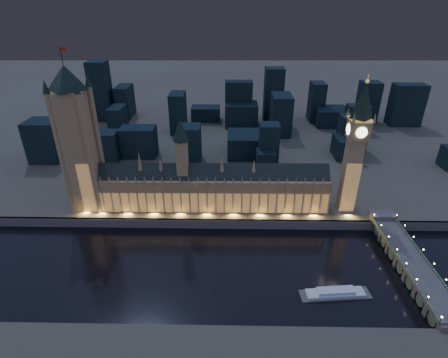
{
  "coord_description": "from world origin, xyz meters",
  "views": [
    {
      "loc": [
        9.5,
        -194.45,
        167.84
      ],
      "look_at": [
        5.0,
        55.0,
        38.0
      ],
      "focal_mm": 28.0,
      "sensor_mm": 36.0,
      "label": 1
    }
  ],
  "objects_px": {
    "palace_of_westminster": "(207,187)",
    "river_boat": "(335,293)",
    "victoria_tower": "(78,135)",
    "elizabeth_tower": "(357,139)",
    "westminster_bridge": "(407,260)"
  },
  "relations": [
    {
      "from": "palace_of_westminster",
      "to": "river_boat",
      "type": "distance_m",
      "value": 129.1
    },
    {
      "from": "palace_of_westminster",
      "to": "victoria_tower",
      "type": "xyz_separation_m",
      "value": [
        -100.23,
        0.19,
        45.98
      ]
    },
    {
      "from": "palace_of_westminster",
      "to": "elizabeth_tower",
      "type": "height_order",
      "value": "elizabeth_tower"
    },
    {
      "from": "elizabeth_tower",
      "to": "river_boat",
      "type": "xyz_separation_m",
      "value": [
        -30.76,
        -92.29,
        -68.65
      ]
    },
    {
      "from": "westminster_bridge",
      "to": "river_boat",
      "type": "xyz_separation_m",
      "value": [
        -56.35,
        -26.92,
        -4.43
      ]
    },
    {
      "from": "victoria_tower",
      "to": "elizabeth_tower",
      "type": "height_order",
      "value": "victoria_tower"
    },
    {
      "from": "victoria_tower",
      "to": "westminster_bridge",
      "type": "xyz_separation_m",
      "value": [
        243.59,
        -65.37,
        -66.36
      ]
    },
    {
      "from": "elizabeth_tower",
      "to": "westminster_bridge",
      "type": "height_order",
      "value": "elizabeth_tower"
    },
    {
      "from": "westminster_bridge",
      "to": "victoria_tower",
      "type": "bearing_deg",
      "value": 164.98
    },
    {
      "from": "elizabeth_tower",
      "to": "victoria_tower",
      "type": "bearing_deg",
      "value": 180.0
    },
    {
      "from": "westminster_bridge",
      "to": "river_boat",
      "type": "bearing_deg",
      "value": -154.47
    },
    {
      "from": "palace_of_westminster",
      "to": "westminster_bridge",
      "type": "bearing_deg",
      "value": -24.45
    },
    {
      "from": "palace_of_westminster",
      "to": "river_boat",
      "type": "height_order",
      "value": "palace_of_westminster"
    },
    {
      "from": "palace_of_westminster",
      "to": "elizabeth_tower",
      "type": "xyz_separation_m",
      "value": [
        117.77,
        0.19,
        43.84
      ]
    },
    {
      "from": "westminster_bridge",
      "to": "elizabeth_tower",
      "type": "bearing_deg",
      "value": 111.38
    }
  ]
}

